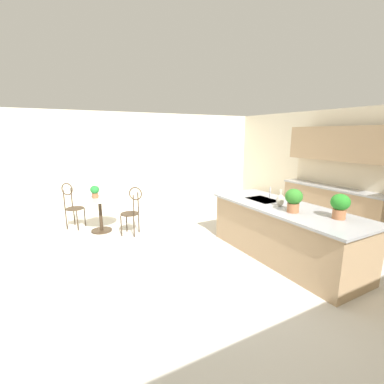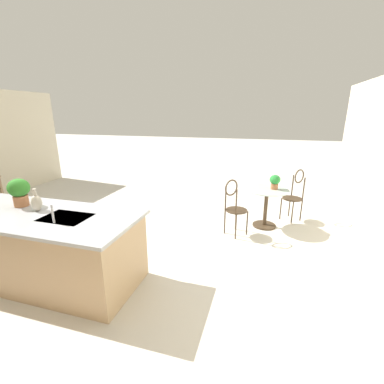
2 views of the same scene
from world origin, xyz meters
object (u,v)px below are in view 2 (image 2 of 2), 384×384
(bistro_table, at_px, (266,204))
(vase_on_counter, at_px, (36,202))
(potted_plant_counter_near, at_px, (19,191))
(chair_near_window, at_px, (234,205))
(chair_by_island, at_px, (295,193))
(potted_plant_on_table, at_px, (275,181))

(bistro_table, distance_m, vase_on_counter, 3.76)
(bistro_table, height_order, potted_plant_counter_near, potted_plant_counter_near)
(potted_plant_counter_near, distance_m, vase_on_counter, 0.37)
(potted_plant_counter_near, bearing_deg, chair_near_window, -145.28)
(chair_by_island, height_order, potted_plant_counter_near, potted_plant_counter_near)
(chair_by_island, bearing_deg, chair_near_window, 44.91)
(potted_plant_on_table, bearing_deg, potted_plant_counter_near, 36.61)
(bistro_table, relative_size, potted_plant_counter_near, 2.16)
(chair_near_window, distance_m, potted_plant_on_table, 0.96)
(potted_plant_on_table, height_order, vase_on_counter, vase_on_counter)
(chair_by_island, distance_m, potted_plant_counter_near, 4.70)
(chair_near_window, distance_m, potted_plant_counter_near, 3.23)
(potted_plant_on_table, distance_m, potted_plant_counter_near, 4.08)
(chair_near_window, relative_size, vase_on_counter, 3.62)
(chair_near_window, height_order, potted_plant_on_table, chair_near_window)
(bistro_table, xyz_separation_m, chair_by_island, (-0.54, -0.51, 0.13))
(bistro_table, bearing_deg, chair_near_window, 46.21)
(bistro_table, distance_m, chair_by_island, 0.75)
(chair_near_window, bearing_deg, potted_plant_counter_near, 34.72)
(potted_plant_counter_near, bearing_deg, potted_plant_on_table, -143.39)
(bistro_table, xyz_separation_m, potted_plant_counter_near, (3.14, 2.36, 0.69))
(vase_on_counter, bearing_deg, bistro_table, -138.73)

